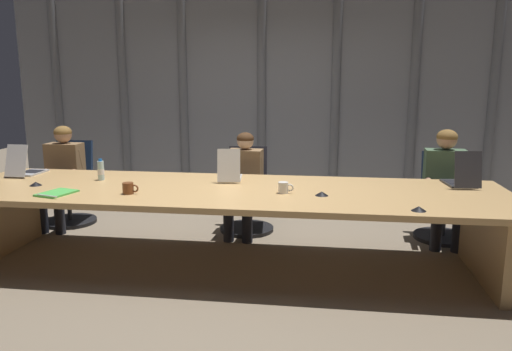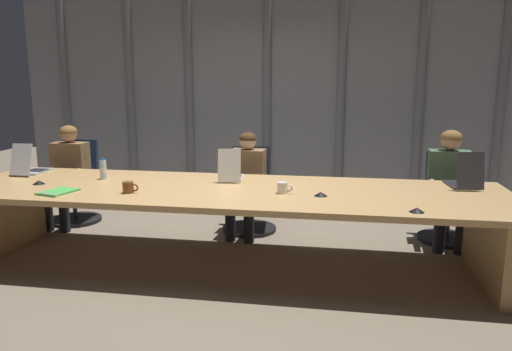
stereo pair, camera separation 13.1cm
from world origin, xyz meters
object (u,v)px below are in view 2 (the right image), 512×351
(office_chair_center, at_px, (448,209))
(water_bottle_primary, at_px, (103,170))
(office_chair_left_end, at_px, (76,192))
(person_center, at_px, (449,180))
(coffee_mug_near, at_px, (129,187))
(laptop_left_mid, at_px, (231,174))
(laptop_center, at_px, (464,180))
(conference_mic_middle, at_px, (417,210))
(office_chair_left_mid, at_px, (250,200))
(laptop_left_end, at_px, (31,168))
(conference_mic_right_side, at_px, (39,182))
(person_left_mid, at_px, (246,178))
(coffee_mug_far, at_px, (283,188))
(spiral_notepad, at_px, (58,192))
(conference_mic_left_side, at_px, (321,194))
(person_left_end, at_px, (67,169))

(office_chair_center, distance_m, water_bottle_primary, 3.55)
(office_chair_left_end, height_order, water_bottle_primary, office_chair_left_end)
(person_center, height_order, coffee_mug_near, person_center)
(laptop_left_mid, xyz_separation_m, water_bottle_primary, (-1.23, -0.16, 0.03))
(office_chair_center, bearing_deg, coffee_mug_near, -63.71)
(laptop_center, distance_m, person_center, 0.60)
(office_chair_center, relative_size, conference_mic_middle, 8.28)
(office_chair_left_end, distance_m, person_center, 4.22)
(office_chair_left_mid, distance_m, conference_mic_middle, 2.30)
(office_chair_left_end, bearing_deg, laptop_center, 77.17)
(laptop_left_end, xyz_separation_m, office_chair_left_mid, (2.14, 0.78, -0.45))
(office_chair_left_mid, bearing_deg, office_chair_center, 84.19)
(person_center, distance_m, water_bottle_primary, 3.45)
(coffee_mug_near, distance_m, conference_mic_right_side, 0.99)
(laptop_left_mid, relative_size, coffee_mug_near, 2.97)
(laptop_center, bearing_deg, office_chair_center, -8.64)
(person_center, bearing_deg, laptop_center, 3.38)
(person_left_mid, bearing_deg, coffee_mug_far, 29.23)
(office_chair_left_mid, height_order, coffee_mug_far, office_chair_left_mid)
(spiral_notepad, bearing_deg, laptop_left_mid, 45.28)
(coffee_mug_near, distance_m, conference_mic_middle, 2.34)
(laptop_center, bearing_deg, conference_mic_right_side, 92.35)
(laptop_center, xyz_separation_m, office_chair_left_mid, (-2.08, 0.73, -0.45))
(conference_mic_middle, distance_m, conference_mic_right_side, 3.32)
(person_left_mid, relative_size, person_center, 0.95)
(laptop_left_mid, height_order, spiral_notepad, laptop_left_mid)
(office_chair_left_end, relative_size, office_chair_center, 1.05)
(conference_mic_middle, bearing_deg, laptop_left_end, 166.58)
(laptop_left_mid, relative_size, coffee_mug_far, 3.11)
(laptop_left_end, distance_m, office_chair_center, 4.35)
(office_chair_left_mid, relative_size, conference_mic_left_side, 8.42)
(office_chair_left_end, bearing_deg, water_bottle_primary, 39.60)
(coffee_mug_near, xyz_separation_m, coffee_mug_far, (1.30, 0.21, -0.00))
(office_chair_center, relative_size, conference_mic_right_side, 8.28)
(person_left_mid, relative_size, water_bottle_primary, 5.40)
(laptop_left_mid, bearing_deg, office_chair_left_mid, -9.86)
(office_chair_center, distance_m, coffee_mug_far, 2.07)
(laptop_center, distance_m, conference_mic_middle, 1.07)
(laptop_center, bearing_deg, spiral_notepad, 97.77)
(laptop_left_mid, relative_size, person_left_end, 0.36)
(person_left_end, xyz_separation_m, conference_mic_left_side, (2.95, -1.12, 0.09))
(laptop_left_mid, bearing_deg, water_bottle_primary, 90.93)
(person_left_end, bearing_deg, office_chair_center, 91.62)
(conference_mic_left_side, xyz_separation_m, conference_mic_middle, (0.71, -0.39, 0.00))
(coffee_mug_far, bearing_deg, office_chair_left_end, 154.89)
(laptop_left_mid, xyz_separation_m, conference_mic_right_side, (-1.71, -0.48, -0.04))
(conference_mic_middle, bearing_deg, conference_mic_right_side, 172.75)
(conference_mic_right_side, bearing_deg, person_left_mid, 31.77)
(conference_mic_left_side, bearing_deg, laptop_left_mid, 149.72)
(laptop_left_end, distance_m, coffee_mug_far, 2.68)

